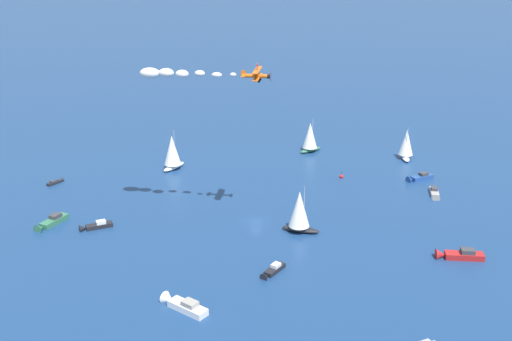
{
  "coord_description": "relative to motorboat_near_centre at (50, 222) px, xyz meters",
  "views": [
    {
      "loc": [
        133.63,
        -37.45,
        64.07
      ],
      "look_at": [
        0.0,
        0.0,
        13.27
      ],
      "focal_mm": 43.83,
      "sensor_mm": 36.0,
      "label": 1
    }
  ],
  "objects": [
    {
      "name": "motorboat_near_centre",
      "position": [
        0.0,
        0.0,
        0.0
      ],
      "size": [
        8.71,
        8.08,
        2.75
      ],
      "color": "#33704C",
      "rests_on": "ground_plane"
    },
    {
      "name": "wingwalker_lead",
      "position": [
        11.49,
        48.5,
        37.43
      ],
      "size": [
        1.4,
        0.71,
        1.53
      ],
      "color": "red"
    },
    {
      "name": "sailboat_offshore",
      "position": [
        -21.43,
        106.23,
        4.1
      ],
      "size": [
        8.51,
        5.79,
        10.6
      ],
      "color": "white",
      "rests_on": "ground_plane"
    },
    {
      "name": "motorboat_trailing",
      "position": [
        -28.74,
        0.71,
        -0.34
      ],
      "size": [
        4.29,
        4.85,
        1.5
      ],
      "color": "black",
      "rests_on": "ground_plane"
    },
    {
      "name": "sailboat_outer_ring_b",
      "position": [
        19.47,
        56.5,
        4.51
      ],
      "size": [
        7.09,
        8.84,
        11.5
      ],
      "color": "black",
      "rests_on": "ground_plane"
    },
    {
      "name": "marker_buoy",
      "position": [
        -11.12,
        80.23,
        -0.35
      ],
      "size": [
        1.1,
        1.1,
        2.1
      ],
      "color": "red",
      "rests_on": "ground_plane"
    },
    {
      "name": "motorboat_mid_cluster",
      "position": [
        -3.53,
        100.9,
        -0.07
      ],
      "size": [
        3.82,
        8.79,
        2.48
      ],
      "color": "#23478C",
      "rests_on": "ground_plane"
    },
    {
      "name": "motorboat_outer_ring_d",
      "position": [
        8.26,
        99.05,
        -0.12
      ],
      "size": [
        8.08,
        5.19,
        2.31
      ],
      "color": "#9E9993",
      "rests_on": "ground_plane"
    },
    {
      "name": "sailboat_outer_ring_a",
      "position": [
        -36.03,
        79.68,
        4.26
      ],
      "size": [
        6.09,
        8.76,
        10.96
      ],
      "color": "#33704C",
      "rests_on": "ground_plane"
    },
    {
      "name": "motorboat_far_stbd",
      "position": [
        44.65,
        24.66,
        0.04
      ],
      "size": [
        9.54,
        8.11,
        2.91
      ],
      "color": "white",
      "rests_on": "ground_plane"
    },
    {
      "name": "motorboat_outer_ring_c",
      "position": [
        36.66,
        44.6,
        -0.18
      ],
      "size": [
        5.97,
        6.64,
        2.07
      ],
      "color": "black",
      "rests_on": "ground_plane"
    },
    {
      "name": "motorboat_far_port",
      "position": [
        41.17,
        85.02,
        0.05
      ],
      "size": [
        6.0,
        10.37,
        2.93
      ],
      "color": "#B21E1E",
      "rests_on": "ground_plane"
    },
    {
      "name": "biplane_lead",
      "position": [
        11.4,
        48.53,
        35.28
      ],
      "size": [
        7.14,
        7.06,
        3.59
      ],
      "color": "orange"
    },
    {
      "name": "motorboat_outer_ring_e",
      "position": [
        4.73,
        10.2,
        -0.13
      ],
      "size": [
        3.11,
        7.94,
        2.25
      ],
      "color": "black",
      "rests_on": "ground_plane"
    },
    {
      "name": "ground_plane",
      "position": [
        11.27,
        48.27,
        -0.74
      ],
      "size": [
        2000.0,
        2000.0,
        0.0
      ],
      "primitive_type": "plane",
      "color": "navy"
    },
    {
      "name": "sailboat_ahead",
      "position": [
        -31.63,
        34.41,
        4.64
      ],
      "size": [
        8.13,
        8.4,
        11.78
      ],
      "color": "white",
      "rests_on": "ground_plane"
    },
    {
      "name": "smoke_trail_lead",
      "position": [
        2.51,
        29.6,
        35.05
      ],
      "size": [
        12.0,
        21.4,
        2.69
      ],
      "color": "silver"
    }
  ]
}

